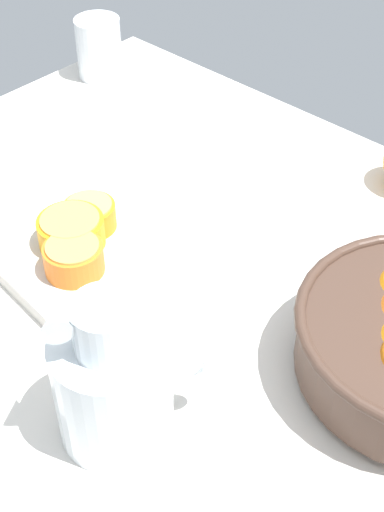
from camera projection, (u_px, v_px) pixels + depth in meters
ground_plane at (222, 315)px, 84.77cm from camera, size 114.84×81.91×3.00cm
juice_pitcher at (115, 388)px, 67.74cm from camera, size 11.50×13.75×17.48cm
second_glass at (99, 52)px, 121.38cm from camera, size 7.44×7.44×9.85cm
cutting_board at (87, 229)px, 92.54cm from camera, size 37.57×29.16×1.97cm
orange_half_0 at (74, 258)px, 84.18cm from camera, size 6.97×6.97×3.80cm
orange_half_1 at (71, 231)px, 87.67cm from camera, size 8.03×8.03×3.86cm
orange_half_2 at (90, 215)px, 90.18cm from camera, size 6.50×6.50×3.53cm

